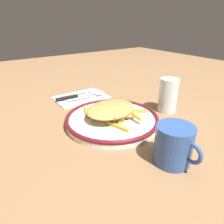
{
  "coord_description": "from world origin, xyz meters",
  "views": [
    {
      "loc": [
        0.47,
        -0.33,
        0.31
      ],
      "look_at": [
        0.0,
        0.0,
        0.04
      ],
      "focal_mm": 32.29,
      "sensor_mm": 36.0,
      "label": 1
    }
  ],
  "objects": [
    {
      "name": "ground_plane",
      "position": [
        0.0,
        0.0,
        0.0
      ],
      "size": [
        2.6,
        2.6,
        0.0
      ],
      "primitive_type": "plane",
      "color": "#8E6744"
    },
    {
      "name": "napkin",
      "position": [
        -0.25,
        0.02,
        0.0
      ],
      "size": [
        0.15,
        0.21,
        0.01
      ],
      "primitive_type": "cube",
      "rotation": [
        0.0,
        0.0,
        0.01
      ],
      "color": "silver",
      "rests_on": "ground_plane"
    },
    {
      "name": "water_glass",
      "position": [
        0.04,
        0.21,
        0.06
      ],
      "size": [
        0.06,
        0.06,
        0.12
      ],
      "primitive_type": "cylinder",
      "color": "silver",
      "rests_on": "ground_plane"
    },
    {
      "name": "spoon",
      "position": [
        -0.22,
        0.05,
        0.01
      ],
      "size": [
        0.03,
        0.15,
        0.01
      ],
      "color": "silver",
      "rests_on": "napkin"
    },
    {
      "name": "knife",
      "position": [
        -0.26,
        0.0,
        0.01
      ],
      "size": [
        0.03,
        0.21,
        0.01
      ],
      "color": "black",
      "rests_on": "napkin"
    },
    {
      "name": "fork",
      "position": [
        -0.28,
        0.03,
        0.01
      ],
      "size": [
        0.04,
        0.18,
        0.01
      ],
      "color": "silver",
      "rests_on": "napkin"
    },
    {
      "name": "fries_heap",
      "position": [
        -0.0,
        0.0,
        0.04
      ],
      "size": [
        0.22,
        0.22,
        0.04
      ],
      "color": "#EBBD50",
      "rests_on": "plate"
    },
    {
      "name": "plate",
      "position": [
        0.0,
        0.0,
        0.01
      ],
      "size": [
        0.3,
        0.3,
        0.03
      ],
      "color": "white",
      "rests_on": "ground_plane"
    },
    {
      "name": "coffee_mug",
      "position": [
        0.24,
        0.01,
        0.05
      ],
      "size": [
        0.12,
        0.09,
        0.09
      ],
      "color": "#31549B",
      "rests_on": "ground_plane"
    }
  ]
}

